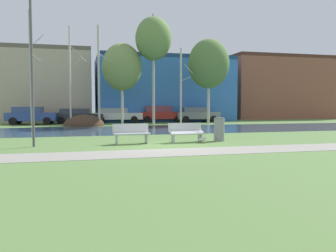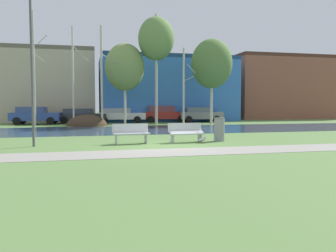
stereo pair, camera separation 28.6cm
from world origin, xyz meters
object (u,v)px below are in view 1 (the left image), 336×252
(bench_right, at_px, (186,132))
(seagull, at_px, (202,139))
(trash_bin, at_px, (219,129))
(parked_van_nearest_blue, at_px, (31,115))
(parked_wagon_fourth_red, at_px, (161,114))
(parked_suv_fifth_grey, at_px, (197,114))
(bench_left, at_px, (131,133))
(parked_hatch_third_white, at_px, (117,115))
(streetlamp, at_px, (31,45))
(parked_sedan_second_dark, at_px, (78,115))

(bench_right, relative_size, seagull, 3.91)
(trash_bin, bearing_deg, parked_van_nearest_blue, 122.76)
(parked_van_nearest_blue, bearing_deg, trash_bin, -57.24)
(parked_wagon_fourth_red, xyz_separation_m, parked_suv_fifth_grey, (3.36, -1.10, -0.05))
(bench_left, bearing_deg, parked_hatch_third_white, 86.53)
(seagull, height_order, streetlamp, streetlamp)
(parked_van_nearest_blue, xyz_separation_m, parked_wagon_fourth_red, (11.63, 1.07, 0.02))
(bench_right, distance_m, parked_hatch_third_white, 17.45)
(parked_sedan_second_dark, bearing_deg, streetlamp, -94.98)
(seagull, distance_m, parked_suv_fifth_grey, 17.43)
(seagull, relative_size, parked_suv_fifth_grey, 0.10)
(seagull, bearing_deg, bench_left, 176.81)
(trash_bin, relative_size, parked_sedan_second_dark, 0.24)
(parked_wagon_fourth_red, bearing_deg, bench_left, -106.91)
(bench_right, relative_size, trash_bin, 1.49)
(streetlamp, height_order, parked_sedan_second_dark, streetlamp)
(parked_sedan_second_dark, bearing_deg, parked_van_nearest_blue, -167.62)
(trash_bin, bearing_deg, bench_right, -176.44)
(parked_hatch_third_white, xyz_separation_m, parked_wagon_fourth_red, (4.25, 0.06, 0.08))
(parked_van_nearest_blue, bearing_deg, seagull, -60.09)
(bench_right, bearing_deg, seagull, -14.33)
(parked_sedan_second_dark, bearing_deg, parked_suv_fifth_grey, -4.45)
(seagull, height_order, parked_hatch_third_white, parked_hatch_third_white)
(bench_right, distance_m, parked_suv_fifth_grey, 17.48)
(parked_suv_fifth_grey, bearing_deg, streetlamp, -127.58)
(parked_van_nearest_blue, distance_m, parked_suv_fifth_grey, 14.99)
(trash_bin, relative_size, parked_suv_fifth_grey, 0.26)
(streetlamp, bearing_deg, parked_suv_fifth_grey, 52.42)
(trash_bin, bearing_deg, bench_left, -178.59)
(bench_right, xyz_separation_m, streetlamp, (-6.49, -0.08, 3.62))
(seagull, relative_size, parked_van_nearest_blue, 0.10)
(streetlamp, xyz_separation_m, parked_suv_fifth_grey, (12.65, 16.44, -3.33))
(bench_left, distance_m, parked_wagon_fourth_red, 18.25)
(parked_van_nearest_blue, relative_size, parked_wagon_fourth_red, 0.93)
(bench_right, bearing_deg, parked_wagon_fourth_red, 80.87)
(bench_left, height_order, trash_bin, trash_bin)
(streetlamp, xyz_separation_m, parked_wagon_fourth_red, (9.29, 17.53, -3.27))
(streetlamp, bearing_deg, parked_hatch_third_white, 73.91)
(trash_bin, distance_m, streetlamp, 8.87)
(parked_van_nearest_blue, height_order, parked_wagon_fourth_red, parked_wagon_fourth_red)
(bench_left, height_order, parked_suv_fifth_grey, parked_suv_fifth_grey)
(seagull, distance_m, streetlamp, 8.21)
(bench_left, xyz_separation_m, bench_right, (2.50, 0.00, 0.00))
(trash_bin, distance_m, parked_suv_fifth_grey, 16.87)
(seagull, distance_m, parked_van_nearest_blue, 19.11)
(streetlamp, relative_size, parked_wagon_fourth_red, 1.37)
(parked_sedan_second_dark, bearing_deg, bench_left, -81.81)
(bench_right, relative_size, parked_suv_fifth_grey, 0.39)
(parked_suv_fifth_grey, bearing_deg, parked_sedan_second_dark, 175.55)
(bench_left, bearing_deg, streetlamp, -178.86)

